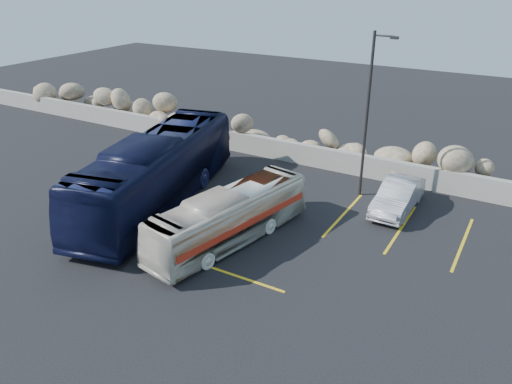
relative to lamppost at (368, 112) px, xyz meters
The scene contains 8 objects.
ground 10.73m from the lamppost, 105.05° to the right, with size 90.00×90.00×0.00m, color black.
seawall 5.14m from the lamppost, 135.63° to the left, with size 60.00×0.40×1.20m, color gray.
riprap_pile 5.40m from the lamppost, 124.63° to the left, with size 54.00×2.80×2.60m, color #877458, non-canonical shape.
parking_lines 6.18m from the lamppost, 62.01° to the right, with size 18.16×9.36×0.01m.
lamppost is the anchor object (origin of this frame).
vintage_bus 8.49m from the lamppost, 114.20° to the right, with size 1.90×8.12×2.26m, color silver.
tour_coach 10.38m from the lamppost, 144.67° to the right, with size 2.86×12.24×3.41m, color black.
car_b 4.20m from the lamppost, 20.80° to the right, with size 1.51×4.32×1.42m, color #BBBAC0.
Camera 1 is at (9.47, -13.02, 10.64)m, focal length 35.00 mm.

